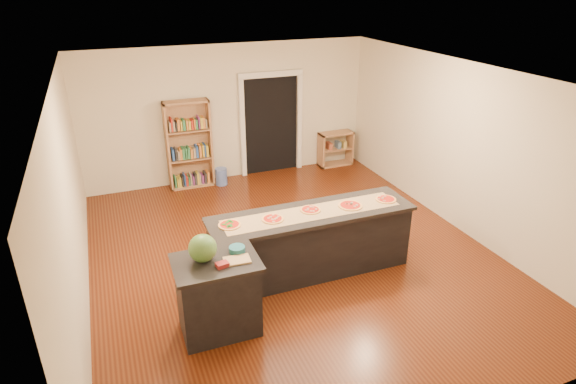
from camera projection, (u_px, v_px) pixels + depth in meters
name	position (u px, v px, depth m)	size (l,w,h in m)	color
room	(293.00, 172.00, 6.99)	(6.00, 7.00, 2.80)	beige
doorway	(271.00, 119.00, 10.31)	(1.40, 0.09, 2.21)	black
kitchen_island	(311.00, 242.00, 6.96)	(2.96, 0.80, 0.98)	black
side_counter	(218.00, 296.00, 5.78)	(1.00, 0.73, 0.99)	black
bookshelf	(189.00, 145.00, 9.68)	(0.90, 0.32, 1.79)	#B07F55
low_shelf	(336.00, 149.00, 10.99)	(0.78, 0.33, 0.78)	#B07F55
waste_bin	(221.00, 176.00, 10.03)	(0.24, 0.24, 0.36)	#516BB5
kraft_paper	(312.00, 212.00, 6.74)	(2.57, 0.46, 0.00)	#A38054
watermelon	(203.00, 248.00, 5.52)	(0.33, 0.33, 0.33)	#144214
cutting_board	(237.00, 260.00, 5.58)	(0.31, 0.20, 0.02)	tan
package_red	(222.00, 265.00, 5.46)	(0.14, 0.10, 0.05)	maroon
package_teal	(237.00, 249.00, 5.75)	(0.19, 0.19, 0.07)	#195966
pizza_a	(230.00, 225.00, 6.39)	(0.30, 0.30, 0.02)	#D9AB53
pizza_b	(273.00, 219.00, 6.54)	(0.32, 0.32, 0.02)	#D9AB53
pizza_c	(310.00, 210.00, 6.79)	(0.30, 0.30, 0.02)	#D9AB53
pizza_d	(350.00, 205.00, 6.92)	(0.34, 0.34, 0.02)	#D9AB53
pizza_e	(386.00, 199.00, 7.11)	(0.29, 0.29, 0.02)	#D9AB53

